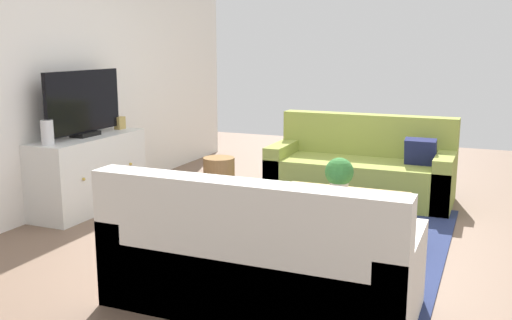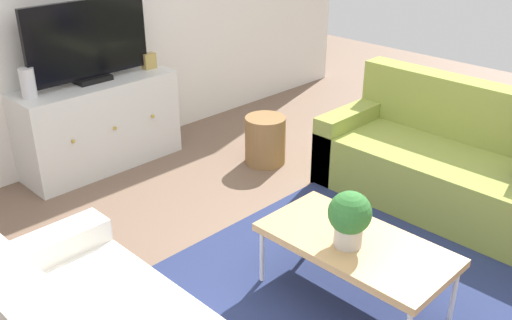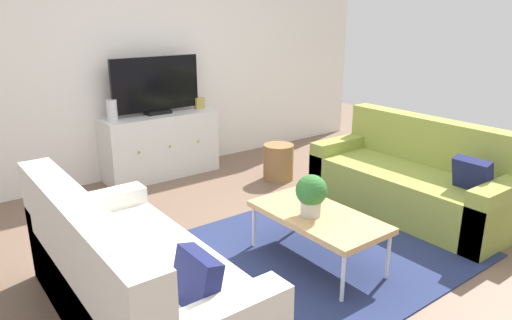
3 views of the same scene
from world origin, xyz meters
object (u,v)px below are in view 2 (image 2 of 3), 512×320
at_px(coffee_table, 356,245).
at_px(glass_vase, 28,83).
at_px(mantel_clock, 149,61).
at_px(couch_right_side, 456,167).
at_px(wicker_basket, 265,140).
at_px(tv_console, 100,125).
at_px(flat_screen_tv, 88,42).
at_px(potted_plant, 350,217).

distance_m(coffee_table, glass_vase, 2.63).
bearing_deg(mantel_clock, couch_right_side, -68.26).
distance_m(mantel_clock, wicker_basket, 1.19).
xyz_separation_m(tv_console, flat_screen_tv, (0.00, 0.02, 0.68)).
bearing_deg(flat_screen_tv, tv_console, -90.00).
bearing_deg(potted_plant, couch_right_side, 5.24).
height_order(flat_screen_tv, mantel_clock, flat_screen_tv).
bearing_deg(glass_vase, coffee_table, -77.55).
bearing_deg(tv_console, flat_screen_tv, 90.00).
bearing_deg(coffee_table, couch_right_side, 5.89).
bearing_deg(wicker_basket, couch_right_side, -71.54).
bearing_deg(tv_console, mantel_clock, 0.00).
distance_m(tv_console, wicker_basket, 1.36).
distance_m(glass_vase, wicker_basket, 1.89).
relative_size(flat_screen_tv, glass_vase, 4.61).
distance_m(tv_console, mantel_clock, 0.68).
height_order(potted_plant, glass_vase, glass_vase).
bearing_deg(potted_plant, flat_screen_tv, 89.21).
distance_m(potted_plant, wicker_basket, 1.93).
xyz_separation_m(mantel_clock, wicker_basket, (0.46, -0.92, -0.59)).
distance_m(coffee_table, tv_console, 2.52).
xyz_separation_m(potted_plant, glass_vase, (-0.49, 2.51, 0.26)).
xyz_separation_m(couch_right_side, tv_console, (-1.47, 2.37, 0.08)).
bearing_deg(tv_console, couch_right_side, -58.16).
bearing_deg(coffee_table, mantel_clock, 78.82).
xyz_separation_m(flat_screen_tv, mantel_clock, (0.53, -0.02, -0.25)).
bearing_deg(potted_plant, wicker_basket, 57.19).
distance_m(couch_right_side, potted_plant, 1.54).
height_order(couch_right_side, potted_plant, couch_right_side).
bearing_deg(tv_console, potted_plant, -90.80).
bearing_deg(wicker_basket, coffee_table, -120.97).
bearing_deg(coffee_table, tv_console, 90.66).
relative_size(coffee_table, potted_plant, 3.34).
xyz_separation_m(potted_plant, mantel_clock, (0.56, 2.51, 0.22)).
relative_size(glass_vase, mantel_clock, 1.71).
bearing_deg(wicker_basket, potted_plant, -122.81).
xyz_separation_m(coffee_table, tv_console, (-0.03, 2.52, -0.01)).
height_order(tv_console, glass_vase, glass_vase).
relative_size(tv_console, flat_screen_tv, 1.27).
distance_m(glass_vase, mantel_clock, 1.06).
relative_size(flat_screen_tv, mantel_clock, 7.86).
bearing_deg(flat_screen_tv, mantel_clock, -2.17).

